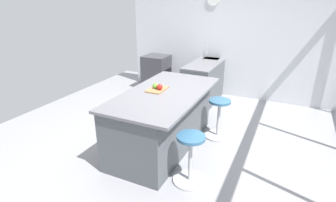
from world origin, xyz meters
TOP-DOWN VIEW (x-y plane):
  - ground_plane at (0.00, 0.00)m, footprint 6.82×6.82m
  - interior_partition_left at (-2.62, -0.00)m, footprint 0.15×4.90m
  - sink_cabinet at (-2.28, -0.33)m, footprint 2.06×0.60m
  - oven_range at (-2.27, -1.71)m, footprint 0.60×0.61m
  - kitchen_island at (0.21, -0.29)m, footprint 2.10×1.10m
  - stool_by_window at (-0.45, 0.43)m, footprint 0.44×0.44m
  - stool_middle at (0.87, 0.43)m, footprint 0.44×0.44m
  - cutting_board at (0.18, -0.39)m, footprint 0.36×0.24m
  - apple_red at (0.21, -0.34)m, footprint 0.09×0.09m
  - apple_green at (0.18, -0.42)m, footprint 0.09×0.09m

SIDE VIEW (x-z plane):
  - ground_plane at x=0.00m, z-range 0.00..0.00m
  - stool_by_window at x=-0.45m, z-range -0.02..0.65m
  - stool_middle at x=0.87m, z-range -0.02..0.65m
  - oven_range at x=-2.27m, z-range 0.00..0.87m
  - sink_cabinet at x=-2.28m, z-range -0.13..1.04m
  - kitchen_island at x=0.21m, z-range 0.00..0.93m
  - cutting_board at x=0.18m, z-range 0.92..0.94m
  - apple_green at x=0.18m, z-range 0.94..1.03m
  - apple_red at x=0.21m, z-range 0.94..1.03m
  - interior_partition_left at x=-2.62m, z-range 0.00..2.75m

